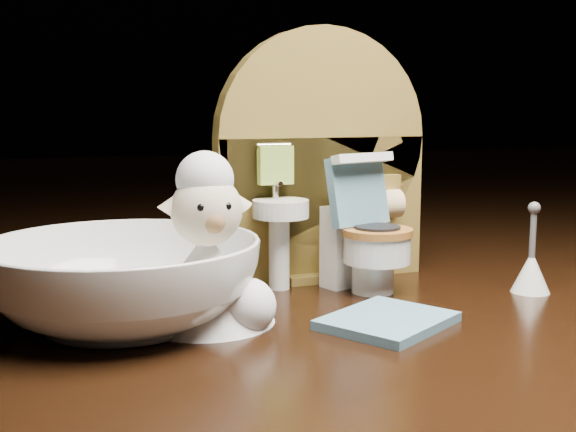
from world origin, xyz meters
The scene contains 6 objects.
backdrop_panel centered at (0.00, 0.06, 0.07)m, with size 0.13×0.05×0.15m.
toy_toilet centered at (0.01, 0.03, 0.03)m, with size 0.05×0.05×0.08m.
bath_mat centered at (-0.01, -0.04, 0.00)m, with size 0.06×0.05×0.00m, color slate.
toilet_brush centered at (0.10, -0.01, 0.01)m, with size 0.02×0.02×0.05m.
plush_lamb centered at (-0.09, 0.00, 0.03)m, with size 0.07×0.07×0.09m.
ceramic_bowl centered at (-0.13, 0.01, 0.02)m, with size 0.13×0.13×0.04m, color white.
Camera 1 is at (-0.17, -0.34, 0.10)m, focal length 45.00 mm.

